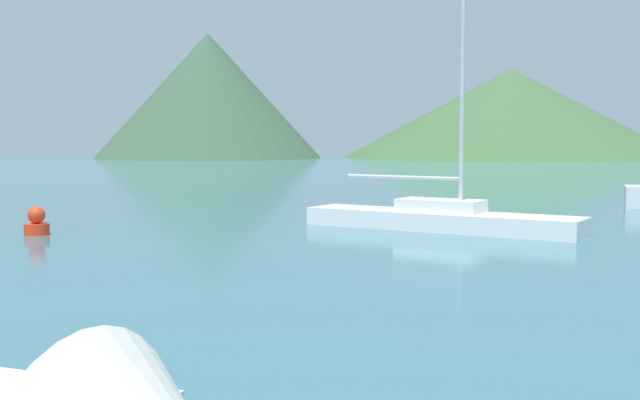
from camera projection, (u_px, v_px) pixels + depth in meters
sailboat_inner at (441, 215)px, 21.42m from camera, size 7.64×3.85×10.00m
buoy_marker at (37, 223)px, 20.39m from camera, size 0.63×0.63×0.73m
hill_west at (208, 96)px, 93.63m from camera, size 26.36×26.36×14.48m
hill_central at (510, 113)px, 95.33m from camera, size 39.62×39.62×10.48m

